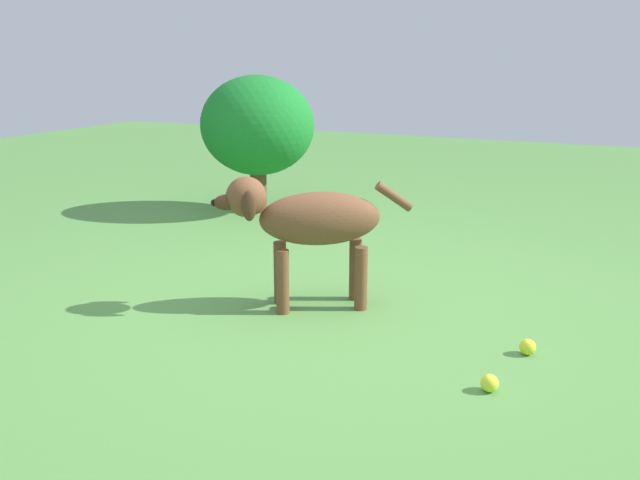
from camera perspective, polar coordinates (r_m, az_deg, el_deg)
ground at (r=3.29m, az=0.69°, el=-6.21°), size 14.00×14.00×0.00m
dog at (r=3.29m, az=-0.96°, el=1.54°), size 0.82×0.57×0.64m
tennis_ball_0 at (r=3.00m, az=16.47°, el=-8.31°), size 0.07×0.07×0.07m
tennis_ball_1 at (r=2.67m, az=13.57°, el=-11.20°), size 0.07×0.07×0.07m
shrub_near at (r=5.31m, az=-5.11°, el=9.18°), size 0.87×0.78×1.02m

